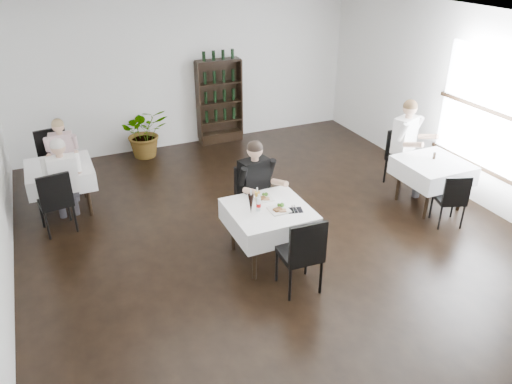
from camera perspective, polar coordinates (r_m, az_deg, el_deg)
room_shell at (r=6.29m, az=4.02°, el=4.51°), size 9.00×9.00×9.00m
window_right at (r=8.41m, az=25.77°, el=7.81°), size 0.06×2.30×1.85m
wine_shelf at (r=10.47m, az=-4.19°, el=10.18°), size 0.90×0.28×1.75m
main_table at (r=6.57m, az=1.45°, el=-2.97°), size 1.03×1.03×0.77m
left_table at (r=8.31m, az=-21.48°, el=1.84°), size 0.98×0.98×0.77m
right_table at (r=8.36m, az=19.50°, el=2.36°), size 0.98×0.98×0.77m
potted_tree at (r=10.03m, az=-12.58°, el=6.69°), size 0.90×0.78×1.00m
main_chair_far at (r=7.13m, az=-0.15°, el=-0.34°), size 0.64×0.64×1.09m
main_chair_near at (r=5.99m, az=5.35°, el=-6.74°), size 0.50×0.50×1.03m
left_chair_far at (r=8.95m, az=-21.91°, el=3.63°), size 0.58×0.58×1.09m
left_chair_near at (r=7.72m, az=-21.95°, el=-0.70°), size 0.51×0.52×0.99m
right_chair_far at (r=8.99m, az=16.19°, el=4.17°), size 0.45×0.46×0.97m
right_chair_near at (r=7.90m, az=21.49°, el=-0.51°), size 0.50×0.50×0.86m
diner_main at (r=6.89m, az=0.21°, el=0.90°), size 0.61×0.63×1.49m
diner_left_far at (r=8.73m, az=-21.22°, el=4.21°), size 0.52×0.53×1.33m
diner_left_near at (r=7.77m, az=-21.17°, el=1.80°), size 0.54×0.54×1.42m
diner_right_far at (r=8.67m, az=17.16°, el=5.77°), size 0.70×0.74×1.58m
plate_far at (r=6.70m, az=0.91°, el=-0.67°), size 0.24×0.24×0.07m
plate_near at (r=6.43m, az=2.70°, el=-1.98°), size 0.25×0.25×0.08m
pilsner_dark at (r=6.30m, az=-0.59°, el=-1.37°), size 0.08×0.08×0.33m
pilsner_lager at (r=6.42m, az=0.14°, el=-0.91°), size 0.07×0.07×0.30m
coke_bottle at (r=6.38m, az=0.30°, el=-1.39°), size 0.06×0.06×0.24m
napkin_cutlery at (r=6.45m, az=4.47°, el=-2.06°), size 0.23×0.21×0.02m
pepper_mill at (r=8.38m, az=19.71°, el=3.92°), size 0.06×0.06×0.11m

